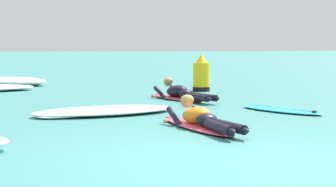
{
  "coord_description": "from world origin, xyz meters",
  "views": [
    {
      "loc": [
        -1.35,
        -6.98,
        1.37
      ],
      "look_at": [
        0.21,
        5.18,
        0.3
      ],
      "focal_mm": 65.65,
      "sensor_mm": 36.0,
      "label": 1
    }
  ],
  "objects_px": {
    "drifting_surfboard": "(282,110)",
    "channel_marker_buoy": "(201,76)",
    "surfer_near": "(200,120)",
    "surfer_far": "(181,94)"
  },
  "relations": [
    {
      "from": "surfer_near",
      "to": "channel_marker_buoy",
      "type": "height_order",
      "value": "channel_marker_buoy"
    },
    {
      "from": "surfer_far",
      "to": "channel_marker_buoy",
      "type": "xyz_separation_m",
      "value": [
        0.91,
        2.39,
        0.25
      ]
    },
    {
      "from": "surfer_near",
      "to": "surfer_far",
      "type": "bearing_deg",
      "value": 85.3
    },
    {
      "from": "surfer_far",
      "to": "drifting_surfboard",
      "type": "distance_m",
      "value": 2.97
    },
    {
      "from": "surfer_far",
      "to": "drifting_surfboard",
      "type": "xyz_separation_m",
      "value": [
        1.59,
        -2.51,
        -0.11
      ]
    },
    {
      "from": "drifting_surfboard",
      "to": "channel_marker_buoy",
      "type": "xyz_separation_m",
      "value": [
        -0.67,
        4.9,
        0.36
      ]
    },
    {
      "from": "surfer_near",
      "to": "surfer_far",
      "type": "distance_m",
      "value": 4.59
    },
    {
      "from": "drifting_surfboard",
      "to": "channel_marker_buoy",
      "type": "relative_size",
      "value": 1.93
    },
    {
      "from": "surfer_near",
      "to": "channel_marker_buoy",
      "type": "distance_m",
      "value": 7.08
    },
    {
      "from": "drifting_surfboard",
      "to": "surfer_far",
      "type": "bearing_deg",
      "value": 122.25
    }
  ]
}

